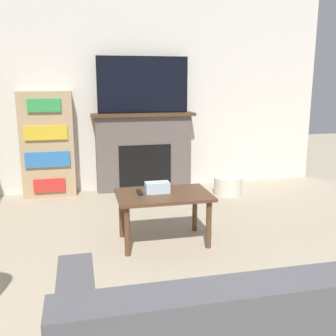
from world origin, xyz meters
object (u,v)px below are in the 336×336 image
object	(u,v)px
fireplace	(144,151)
storage_basket	(228,186)
bookshelf	(48,145)
tv	(143,85)
coffee_table	(164,201)

from	to	relation	value
fireplace	storage_basket	bearing A→B (deg)	-24.90
bookshelf	storage_basket	bearing A→B (deg)	-11.40
fireplace	tv	bearing A→B (deg)	-90.00
storage_basket	fireplace	bearing A→B (deg)	155.10
fireplace	bookshelf	size ratio (longest dim) A/B	1.03
fireplace	tv	xyz separation A→B (m)	(-0.00, -0.02, 0.89)
coffee_table	bookshelf	distance (m)	2.17
coffee_table	bookshelf	bearing A→B (deg)	121.55
fireplace	storage_basket	xyz separation A→B (m)	(1.05, -0.49, -0.42)
tv	storage_basket	distance (m)	1.74
tv	fireplace	bearing A→B (deg)	90.00
bookshelf	storage_basket	size ratio (longest dim) A/B	3.60
coffee_table	bookshelf	xyz separation A→B (m)	(-1.13, 1.83, 0.27)
tv	storage_basket	size ratio (longest dim) A/B	3.21
fireplace	tv	size ratio (longest dim) A/B	1.15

